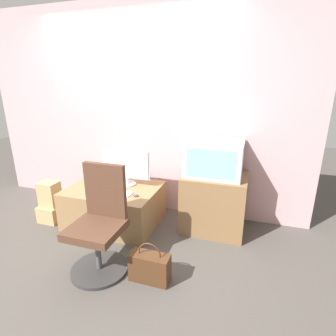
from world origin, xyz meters
name	(u,v)px	position (x,y,z in m)	size (l,w,h in m)	color
ground_plane	(85,259)	(0.00, 0.00, 0.00)	(12.00, 12.00, 0.00)	#4C4742
wall_back	(136,112)	(0.00, 1.32, 1.30)	(4.40, 0.05, 2.60)	#CC9EA3
desk	(115,205)	(-0.07, 0.75, 0.23)	(1.06, 0.80, 0.46)	#937047
side_stand	(214,202)	(1.10, 0.98, 0.33)	(0.70, 0.57, 0.67)	olive
main_monitor	(126,167)	(0.04, 0.88, 0.69)	(0.61, 0.22, 0.45)	silver
keyboard	(117,193)	(0.05, 0.60, 0.47)	(0.35, 0.14, 0.01)	white
mouse	(136,195)	(0.30, 0.59, 0.48)	(0.07, 0.04, 0.03)	#4C4C51
crt_tv	(214,158)	(1.07, 1.01, 0.86)	(0.61, 0.52, 0.38)	#B7B7BC
office_chair	(100,228)	(0.23, -0.03, 0.41)	(0.52, 0.52, 0.98)	#333333
cardboard_box_lower	(52,212)	(-0.85, 0.55, 0.10)	(0.26, 0.28, 0.20)	tan
cardboard_box_upper	(50,194)	(-0.85, 0.55, 0.35)	(0.22, 0.18, 0.30)	tan
handbag	(150,267)	(0.71, -0.06, 0.13)	(0.35, 0.15, 0.37)	#4C2D19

